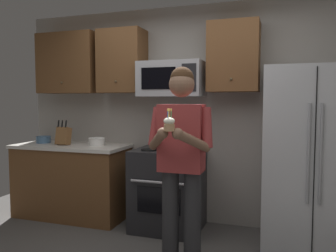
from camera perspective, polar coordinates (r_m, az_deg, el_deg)
wall_back at (r=4.19m, az=3.69°, el=1.87°), size 4.40×0.10×2.60m
oven_range at (r=3.98m, az=0.05°, el=-10.47°), size 0.76×0.70×0.93m
microwave at (r=3.97m, az=0.60°, el=7.82°), size 0.74×0.41×0.40m
refrigerator at (r=3.67m, az=22.76°, el=-5.04°), size 0.90×0.75×1.80m
cabinet_row_upper at (r=4.25m, az=-6.71°, el=10.66°), size 2.78×0.36×0.76m
counter_left at (r=4.56m, az=-15.73°, el=-8.72°), size 1.44×0.66×0.92m
knife_block at (r=4.48m, az=-17.05°, el=-1.58°), size 0.16×0.15×0.32m
bowl_large_white at (r=4.33m, az=-11.82°, el=-2.52°), size 0.20×0.20×0.09m
bowl_small_colored at (r=4.77m, az=-20.07°, el=-2.11°), size 0.19×0.19×0.09m
person at (r=2.96m, az=2.21°, el=-4.99°), size 0.60×0.48×1.76m
cupcake at (r=2.62m, az=0.21°, el=0.37°), size 0.09×0.09×0.17m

